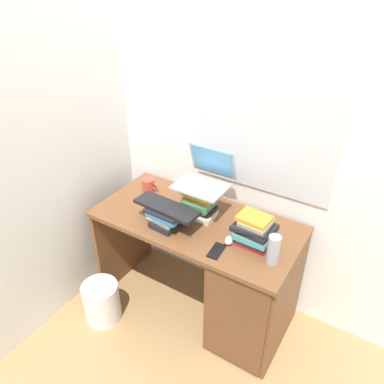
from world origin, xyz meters
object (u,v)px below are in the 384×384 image
object	(u,v)px
laptop	(206,176)
computer_mouse	(231,239)
water_bottle	(273,250)
book_stack_keyboard_riser	(167,216)
mug	(149,185)
book_stack_tall	(200,202)
keyboard	(167,207)
book_stack_side	(254,231)
wastebasket	(102,302)
desk	(238,282)
cell_phone	(216,251)

from	to	relation	value
laptop	computer_mouse	world-z (taller)	laptop
laptop	water_bottle	bearing A→B (deg)	-22.59
book_stack_keyboard_riser	mug	bearing A→B (deg)	142.51
book_stack_tall	keyboard	world-z (taller)	book_stack_tall
book_stack_tall	book_stack_side	size ratio (longest dim) A/B	0.87
book_stack_tall	water_bottle	distance (m)	0.59
laptop	wastebasket	world-z (taller)	laptop
desk	book_stack_tall	xyz separation A→B (m)	(-0.34, 0.08, 0.46)
book_stack_tall	book_stack_keyboard_riser	xyz separation A→B (m)	(-0.12, -0.20, -0.04)
water_bottle	wastebasket	world-z (taller)	water_bottle
mug	cell_phone	xyz separation A→B (m)	(0.73, -0.32, -0.04)
book_stack_tall	keyboard	xyz separation A→B (m)	(-0.12, -0.19, 0.03)
laptop	mug	xyz separation A→B (m)	(-0.47, 0.00, -0.22)
water_bottle	cell_phone	bearing A→B (deg)	-164.10
desk	mug	bearing A→B (deg)	169.71
keyboard	mug	size ratio (longest dim) A/B	3.38
desk	water_bottle	bearing A→B (deg)	-22.33
book_stack_tall	book_stack_side	world-z (taller)	book_stack_tall
book_stack_side	book_stack_keyboard_riser	bearing A→B (deg)	-167.71
computer_mouse	mug	distance (m)	0.78
laptop	mug	distance (m)	0.51
desk	water_bottle	world-z (taller)	water_bottle
book_stack_keyboard_riser	cell_phone	bearing A→B (deg)	-8.37
mug	cell_phone	size ratio (longest dim) A/B	0.91
laptop	computer_mouse	size ratio (longest dim) A/B	3.04
keyboard	computer_mouse	world-z (taller)	keyboard
mug	water_bottle	bearing A→B (deg)	-13.00
computer_mouse	cell_phone	size ratio (longest dim) A/B	0.76
book_stack_keyboard_riser	laptop	size ratio (longest dim) A/B	0.76
water_bottle	cell_phone	xyz separation A→B (m)	(-0.30, -0.09, -0.08)
keyboard	water_bottle	distance (m)	0.68
mug	laptop	bearing A→B (deg)	-0.44
keyboard	mug	xyz separation A→B (m)	(-0.35, 0.26, -0.09)
book_stack_side	keyboard	xyz separation A→B (m)	(-0.53, -0.11, 0.04)
cell_phone	computer_mouse	bearing A→B (deg)	72.65
desk	keyboard	bearing A→B (deg)	-165.86
computer_mouse	cell_phone	world-z (taller)	computer_mouse
laptop	water_bottle	size ratio (longest dim) A/B	1.81
book_stack_keyboard_riser	book_stack_side	world-z (taller)	book_stack_side
keyboard	mug	bearing A→B (deg)	146.46
book_stack_keyboard_riser	keyboard	bearing A→B (deg)	108.44
computer_mouse	water_bottle	xyz separation A→B (m)	(0.27, -0.04, 0.07)
book_stack_tall	keyboard	size ratio (longest dim) A/B	0.49
book_stack_side	computer_mouse	bearing A→B (deg)	-156.97
desk	book_stack_tall	bearing A→B (deg)	167.08
mug	book_stack_keyboard_riser	bearing A→B (deg)	-37.49
laptop	water_bottle	world-z (taller)	laptop
laptop	mug	size ratio (longest dim) A/B	2.54
desk	cell_phone	bearing A→B (deg)	-113.91
book_stack_tall	cell_phone	world-z (taller)	book_stack_tall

